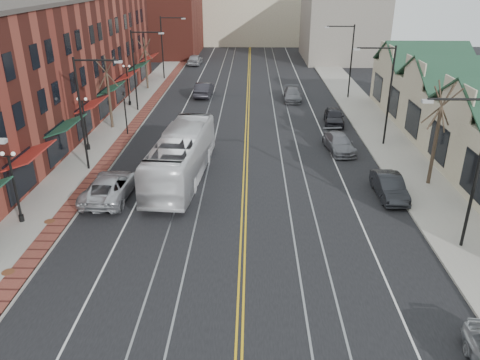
# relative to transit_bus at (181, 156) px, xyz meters

# --- Properties ---
(ground) EXTENTS (160.00, 160.00, 0.00)m
(ground) POSITION_rel_transit_bus_xyz_m (4.43, -14.73, -1.68)
(ground) COLOR black
(ground) RESTS_ON ground
(sidewalk_left) EXTENTS (4.00, 120.00, 0.15)m
(sidewalk_left) POSITION_rel_transit_bus_xyz_m (-7.57, 5.27, -1.61)
(sidewalk_left) COLOR gray
(sidewalk_left) RESTS_ON ground
(sidewalk_right) EXTENTS (4.00, 120.00, 0.15)m
(sidewalk_right) POSITION_rel_transit_bus_xyz_m (16.43, 5.27, -1.61)
(sidewalk_right) COLOR gray
(sidewalk_right) RESTS_ON ground
(building_left) EXTENTS (10.00, 50.00, 11.00)m
(building_left) POSITION_rel_transit_bus_xyz_m (-14.57, 12.27, 3.82)
(building_left) COLOR maroon
(building_left) RESTS_ON ground
(building_right) EXTENTS (8.00, 36.00, 4.60)m
(building_right) POSITION_rel_transit_bus_xyz_m (22.43, 5.27, 0.62)
(building_right) COLOR tan
(building_right) RESTS_ON ground
(backdrop_left) EXTENTS (14.00, 18.00, 14.00)m
(backdrop_left) POSITION_rel_transit_bus_xyz_m (-11.57, 55.27, 5.32)
(backdrop_left) COLOR maroon
(backdrop_left) RESTS_ON ground
(backdrop_mid) EXTENTS (22.00, 14.00, 9.00)m
(backdrop_mid) POSITION_rel_transit_bus_xyz_m (4.43, 70.27, 2.82)
(backdrop_mid) COLOR tan
(backdrop_mid) RESTS_ON ground
(backdrop_right) EXTENTS (12.00, 16.00, 11.00)m
(backdrop_right) POSITION_rel_transit_bus_xyz_m (19.43, 50.27, 3.82)
(backdrop_right) COLOR slate
(backdrop_right) RESTS_ON ground
(streetlight_l_1) EXTENTS (3.33, 0.25, 8.00)m
(streetlight_l_1) POSITION_rel_transit_bus_xyz_m (-6.62, 1.27, 3.35)
(streetlight_l_1) COLOR black
(streetlight_l_1) RESTS_ON sidewalk_left
(streetlight_l_2) EXTENTS (3.33, 0.25, 8.00)m
(streetlight_l_2) POSITION_rel_transit_bus_xyz_m (-6.62, 17.27, 3.35)
(streetlight_l_2) COLOR black
(streetlight_l_2) RESTS_ON sidewalk_left
(streetlight_l_3) EXTENTS (3.33, 0.25, 8.00)m
(streetlight_l_3) POSITION_rel_transit_bus_xyz_m (-6.62, 33.27, 3.35)
(streetlight_l_3) COLOR black
(streetlight_l_3) RESTS_ON sidewalk_left
(streetlight_r_0) EXTENTS (3.33, 0.25, 8.00)m
(streetlight_r_0) POSITION_rel_transit_bus_xyz_m (15.48, -8.73, 3.35)
(streetlight_r_0) COLOR black
(streetlight_r_0) RESTS_ON sidewalk_right
(streetlight_r_1) EXTENTS (3.33, 0.25, 8.00)m
(streetlight_r_1) POSITION_rel_transit_bus_xyz_m (15.48, 7.27, 3.35)
(streetlight_r_1) COLOR black
(streetlight_r_1) RESTS_ON sidewalk_right
(streetlight_r_2) EXTENTS (3.33, 0.25, 8.00)m
(streetlight_r_2) POSITION_rel_transit_bus_xyz_m (15.48, 23.27, 3.35)
(streetlight_r_2) COLOR black
(streetlight_r_2) RESTS_ON sidewalk_right
(lamppost_l_1) EXTENTS (0.84, 0.28, 4.27)m
(lamppost_l_1) POSITION_rel_transit_bus_xyz_m (-8.37, -6.73, 0.52)
(lamppost_l_1) COLOR black
(lamppost_l_1) RESTS_ON sidewalk_left
(lamppost_l_2) EXTENTS (0.84, 0.28, 4.27)m
(lamppost_l_2) POSITION_rel_transit_bus_xyz_m (-8.37, 5.27, 0.52)
(lamppost_l_2) COLOR black
(lamppost_l_2) RESTS_ON sidewalk_left
(lamppost_l_3) EXTENTS (0.84, 0.28, 4.27)m
(lamppost_l_3) POSITION_rel_transit_bus_xyz_m (-8.37, 19.27, 0.52)
(lamppost_l_3) COLOR black
(lamppost_l_3) RESTS_ON sidewalk_left
(tree_left_near) EXTENTS (1.78, 1.37, 6.48)m
(tree_left_near) POSITION_rel_transit_bus_xyz_m (-8.07, 11.27, 1.83)
(tree_left_near) COLOR #382B21
(tree_left_near) RESTS_ON sidewalk_left
(tree_left_far) EXTENTS (1.66, 1.28, 6.02)m
(tree_left_far) POSITION_rel_transit_bus_xyz_m (-8.07, 27.27, 1.60)
(tree_left_far) COLOR #382B21
(tree_left_far) RESTS_ON sidewalk_left
(tree_right_mid) EXTENTS (1.90, 1.46, 6.93)m
(tree_right_mid) POSITION_rel_transit_bus_xyz_m (16.93, -0.73, 2.07)
(tree_right_mid) COLOR #382B21
(tree_right_mid) RESTS_ON sidewalk_right
(manhole_mid) EXTENTS (0.60, 0.60, 0.02)m
(manhole_mid) POSITION_rel_transit_bus_xyz_m (-6.77, -11.73, -1.52)
(manhole_mid) COLOR #592D19
(manhole_mid) RESTS_ON sidewalk_left
(manhole_far) EXTENTS (0.60, 0.60, 0.02)m
(manhole_far) POSITION_rel_transit_bus_xyz_m (-6.77, -6.73, -1.52)
(manhole_far) COLOR #592D19
(manhole_far) RESTS_ON sidewalk_left
(traffic_signal) EXTENTS (0.18, 0.15, 3.80)m
(traffic_signal) POSITION_rel_transit_bus_xyz_m (-6.17, 9.27, 0.67)
(traffic_signal) COLOR black
(traffic_signal) RESTS_ON sidewalk_left
(transit_bus) EXTENTS (3.72, 12.24, 3.36)m
(transit_bus) POSITION_rel_transit_bus_xyz_m (0.00, 0.00, 0.00)
(transit_bus) COLOR white
(transit_bus) RESTS_ON ground
(parked_suv) EXTENTS (2.79, 5.79, 1.59)m
(parked_suv) POSITION_rel_transit_bus_xyz_m (-4.15, -3.26, -0.89)
(parked_suv) COLOR #AFB1B7
(parked_suv) RESTS_ON ground
(parked_car_b) EXTENTS (1.61, 4.40, 1.44)m
(parked_car_b) POSITION_rel_transit_bus_xyz_m (13.73, -2.65, -0.96)
(parked_car_b) COLOR black
(parked_car_b) RESTS_ON ground
(parked_car_c) EXTENTS (2.43, 4.89, 1.36)m
(parked_car_c) POSITION_rel_transit_bus_xyz_m (11.93, 5.79, -1.00)
(parked_car_c) COLOR slate
(parked_car_c) RESTS_ON ground
(parked_car_d) EXTENTS (2.22, 4.57, 1.50)m
(parked_car_d) POSITION_rel_transit_bus_xyz_m (12.70, 13.21, -0.93)
(parked_car_d) COLOR #222227
(parked_car_d) RESTS_ON ground
(distant_car_left) EXTENTS (2.03, 5.07, 1.64)m
(distant_car_left) POSITION_rel_transit_bus_xyz_m (-0.74, 23.84, -0.86)
(distant_car_left) COLOR #242228
(distant_car_left) RESTS_ON ground
(distant_car_right) EXTENTS (2.07, 4.79, 1.37)m
(distant_car_right) POSITION_rel_transit_bus_xyz_m (9.45, 22.21, -0.99)
(distant_car_right) COLOR slate
(distant_car_right) RESTS_ON ground
(distant_car_far) EXTENTS (2.29, 4.95, 1.64)m
(distant_car_far) POSITION_rel_transit_bus_xyz_m (-4.07, 44.32, -0.86)
(distant_car_far) COLOR #A2A4A9
(distant_car_far) RESTS_ON ground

